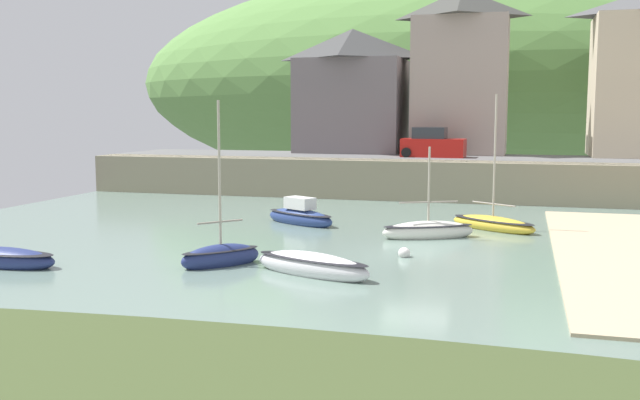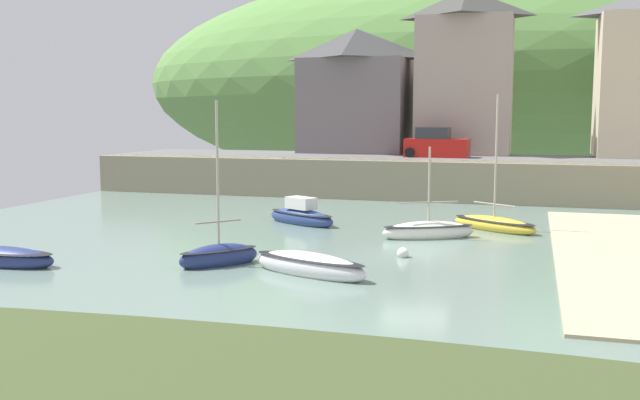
# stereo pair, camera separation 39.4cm
# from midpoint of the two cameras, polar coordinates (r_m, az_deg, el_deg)

# --- Properties ---
(ground) EXTENTS (48.00, 41.00, 0.61)m
(ground) POSITION_cam_midpoint_polar(r_m,az_deg,el_deg) (17.96, 7.05, -9.81)
(ground) COLOR slate
(quay_seawall) EXTENTS (48.00, 9.40, 2.40)m
(quay_seawall) POSITION_cam_midpoint_polar(r_m,az_deg,el_deg) (44.42, 10.63, 1.74)
(quay_seawall) COLOR gray
(quay_seawall) RESTS_ON ground
(hillside_backdrop) EXTENTS (80.00, 44.00, 24.58)m
(hillside_backdrop) POSITION_cam_midpoint_polar(r_m,az_deg,el_deg) (81.94, 12.96, 9.11)
(hillside_backdrop) COLOR #5B8C44
(hillside_backdrop) RESTS_ON ground
(waterfront_building_left) EXTENTS (7.87, 6.24, 8.92)m
(waterfront_building_left) POSITION_cam_midpoint_polar(r_m,az_deg,el_deg) (53.25, 2.37, 8.72)
(waterfront_building_left) COLOR slate
(waterfront_building_left) RESTS_ON ground
(waterfront_building_centre) EXTENTS (6.71, 5.38, 11.38)m
(waterfront_building_centre) POSITION_cam_midpoint_polar(r_m,az_deg,el_deg) (52.04, 10.89, 10.00)
(waterfront_building_centre) COLOR #A59388
(waterfront_building_centre) RESTS_ON ground
(sailboat_blue_trim) EXTENTS (4.08, 2.74, 4.10)m
(sailboat_blue_trim) POSITION_cam_midpoint_polar(r_m,az_deg,el_deg) (30.98, 8.21, -2.43)
(sailboat_blue_trim) COLOR silver
(sailboat_blue_trim) RESTS_ON ground
(rowboat_small_beached) EXTENTS (4.36, 3.50, 6.31)m
(rowboat_small_beached) POSITION_cam_midpoint_polar(r_m,az_deg,el_deg) (33.71, 13.22, -1.82)
(rowboat_small_beached) COLOR gold
(rowboat_small_beached) RESTS_ON ground
(fishing_boat_green) EXTENTS (4.54, 2.51, 0.98)m
(fishing_boat_green) POSITION_cam_midpoint_polar(r_m,az_deg,el_deg) (23.79, -1.12, -5.24)
(fishing_boat_green) COLOR white
(fishing_boat_green) RESTS_ON ground
(sailboat_white_hull) EXTENTS (2.61, 2.84, 5.96)m
(sailboat_white_hull) POSITION_cam_midpoint_polar(r_m,az_deg,el_deg) (25.46, -8.31, -4.40)
(sailboat_white_hull) COLOR navy
(sailboat_white_hull) RESTS_ON ground
(sailboat_tall_mast) EXTENTS (4.20, 3.00, 1.49)m
(sailboat_tall_mast) POSITION_cam_midpoint_polar(r_m,az_deg,el_deg) (34.49, -1.92, -1.29)
(sailboat_tall_mast) COLOR navy
(sailboat_tall_mast) RESTS_ON ground
(sailboat_far_left) EXTENTS (4.21, 1.31, 0.86)m
(sailboat_far_left) POSITION_cam_midpoint_polar(r_m,az_deg,el_deg) (27.54, -24.26, -4.25)
(sailboat_far_left) COLOR navy
(sailboat_far_left) RESTS_ON ground
(parked_car_near_slipway) EXTENTS (4.18, 1.90, 1.95)m
(parked_car_near_slipway) POSITION_cam_midpoint_polar(r_m,az_deg,el_deg) (47.68, 8.68, 4.35)
(parked_car_near_slipway) COLOR red
(parked_car_near_slipway) RESTS_ON ground
(mooring_buoy) EXTENTS (0.45, 0.45, 0.45)m
(mooring_buoy) POSITION_cam_midpoint_polar(r_m,az_deg,el_deg) (26.85, 6.27, -4.22)
(mooring_buoy) COLOR silver
(mooring_buoy) RESTS_ON ground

